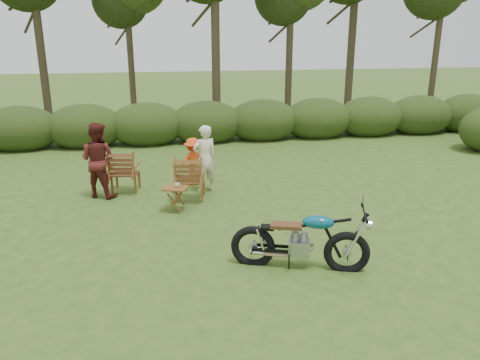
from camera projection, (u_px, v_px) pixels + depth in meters
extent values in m
plane|color=#2E4818|center=(271.00, 258.00, 7.77)|extent=(80.00, 80.00, 0.00)
cylinder|color=#362C1D|center=(39.00, 32.00, 16.11)|extent=(0.28, 0.28, 7.20)
cylinder|color=#362C1D|center=(130.00, 45.00, 17.81)|extent=(0.24, 0.24, 6.30)
cylinder|color=#362C1D|center=(215.00, 25.00, 16.08)|extent=(0.30, 0.30, 7.65)
cylinder|color=#362C1D|center=(290.00, 42.00, 17.82)|extent=(0.26, 0.26, 6.48)
cylinder|color=#362C1D|center=(353.00, 23.00, 19.16)|extent=(0.32, 0.32, 7.92)
cylinder|color=#362C1D|center=(438.00, 37.00, 17.70)|extent=(0.24, 0.24, 6.84)
ellipsoid|color=#223513|center=(20.00, 129.00, 14.95)|extent=(2.52, 1.68, 1.51)
ellipsoid|color=#223513|center=(85.00, 127.00, 15.30)|extent=(2.52, 1.68, 1.51)
ellipsoid|color=#223513|center=(147.00, 125.00, 15.66)|extent=(2.52, 1.68, 1.51)
ellipsoid|color=#223513|center=(206.00, 123.00, 16.01)|extent=(2.52, 1.68, 1.51)
ellipsoid|color=#223513|center=(263.00, 121.00, 16.37)|extent=(2.52, 1.68, 1.51)
ellipsoid|color=#223513|center=(317.00, 119.00, 16.72)|extent=(2.52, 1.68, 1.51)
ellipsoid|color=#223513|center=(370.00, 117.00, 17.07)|extent=(2.52, 1.68, 1.51)
ellipsoid|color=#223513|center=(420.00, 116.00, 17.43)|extent=(2.52, 1.68, 1.51)
ellipsoid|color=#223513|center=(468.00, 114.00, 17.78)|extent=(2.52, 1.68, 1.51)
imported|color=beige|center=(177.00, 185.00, 9.68)|extent=(0.15, 0.15, 0.09)
imported|color=beige|center=(206.00, 191.00, 11.09)|extent=(0.66, 0.52, 1.58)
imported|color=#531B17|center=(102.00, 196.00, 10.74)|extent=(1.04, 0.96, 1.71)
imported|color=#F14816|center=(194.00, 184.00, 11.55)|extent=(0.84, 0.60, 1.17)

